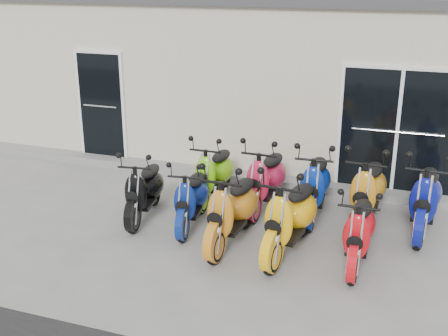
{
  "coord_description": "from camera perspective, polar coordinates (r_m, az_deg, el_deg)",
  "views": [
    {
      "loc": [
        2.87,
        -7.56,
        3.82
      ],
      "look_at": [
        0.0,
        0.6,
        0.75
      ],
      "focal_mm": 45.0,
      "sensor_mm": 36.0,
      "label": 1
    }
  ],
  "objects": [
    {
      "name": "scooter_front_red",
      "position": [
        7.76,
        13.62,
        -5.43
      ],
      "size": [
        0.62,
        1.67,
        1.23
      ],
      "primitive_type": null,
      "rotation": [
        0.0,
        0.0,
        0.01
      ],
      "color": "red",
      "rests_on": "ground"
    },
    {
      "name": "scooter_back_red",
      "position": [
        9.29,
        4.3,
        -0.33
      ],
      "size": [
        0.73,
        1.84,
        1.34
      ],
      "primitive_type": null,
      "rotation": [
        0.0,
        0.0,
        -0.04
      ],
      "color": "#BE1C3F",
      "rests_on": "ground"
    },
    {
      "name": "ground",
      "position": [
        8.94,
        -1.28,
        -5.75
      ],
      "size": [
        80.0,
        80.0,
        0.0
      ],
      "primitive_type": "plane",
      "color": "gray",
      "rests_on": "ground"
    },
    {
      "name": "door_left",
      "position": [
        11.75,
        -12.35,
        6.51
      ],
      "size": [
        1.07,
        0.08,
        2.22
      ],
      "primitive_type": "cube",
      "color": "black",
      "rests_on": "front_step"
    },
    {
      "name": "scooter_front_blue",
      "position": [
        8.66,
        -3.36,
        -2.38
      ],
      "size": [
        0.81,
        1.67,
        1.18
      ],
      "primitive_type": null,
      "rotation": [
        0.0,
        0.0,
        0.15
      ],
      "color": "navy",
      "rests_on": "ground"
    },
    {
      "name": "front_step",
      "position": [
        10.68,
        2.53,
        -1.01
      ],
      "size": [
        14.0,
        0.4,
        0.15
      ],
      "primitive_type": "cube",
      "color": "gray",
      "rests_on": "ground"
    },
    {
      "name": "scooter_front_black",
      "position": [
        9.02,
        -8.16,
        -1.47
      ],
      "size": [
        0.86,
        1.74,
        1.23
      ],
      "primitive_type": null,
      "rotation": [
        0.0,
        0.0,
        0.16
      ],
      "color": "black",
      "rests_on": "ground"
    },
    {
      "name": "scooter_back_blue",
      "position": [
        9.11,
        9.29,
        -0.88
      ],
      "size": [
        0.81,
        1.89,
        1.36
      ],
      "primitive_type": null,
      "rotation": [
        0.0,
        0.0,
        0.08
      ],
      "color": "#082996",
      "rests_on": "ground"
    },
    {
      "name": "scooter_back_green",
      "position": [
        9.61,
        -1.04,
        0.19
      ],
      "size": [
        0.63,
        1.72,
        1.27
      ],
      "primitive_type": null,
      "rotation": [
        0.0,
        0.0,
        0.0
      ],
      "color": "#70D10F",
      "rests_on": "ground"
    },
    {
      "name": "scooter_front_orange_b",
      "position": [
        7.84,
        6.79,
        -4.01
      ],
      "size": [
        0.93,
        1.98,
        1.41
      ],
      "primitive_type": null,
      "rotation": [
        0.0,
        0.0,
        -0.13
      ],
      "color": "yellow",
      "rests_on": "ground"
    },
    {
      "name": "door_right",
      "position": [
        10.06,
        17.23,
        3.92
      ],
      "size": [
        2.02,
        0.08,
        2.22
      ],
      "primitive_type": "cube",
      "color": "black",
      "rests_on": "front_step"
    },
    {
      "name": "building",
      "position": [
        13.26,
        6.71,
        9.78
      ],
      "size": [
        14.0,
        6.0,
        3.2
      ],
      "primitive_type": "cube",
      "color": "beige",
      "rests_on": "ground"
    },
    {
      "name": "scooter_back_yellow",
      "position": [
        8.99,
        14.47,
        -1.42
      ],
      "size": [
        0.82,
        1.94,
        1.4
      ],
      "primitive_type": null,
      "rotation": [
        0.0,
        0.0,
        -0.07
      ],
      "color": "orange",
      "rests_on": "ground"
    },
    {
      "name": "scooter_front_orange_a",
      "position": [
        8.06,
        0.83,
        -3.35
      ],
      "size": [
        0.76,
        1.88,
        1.37
      ],
      "primitive_type": null,
      "rotation": [
        0.0,
        0.0,
        -0.05
      ],
      "color": "orange",
      "rests_on": "ground"
    },
    {
      "name": "scooter_back_extra",
      "position": [
        8.97,
        19.87,
        -2.02
      ],
      "size": [
        0.82,
        1.94,
        1.4
      ],
      "primitive_type": null,
      "rotation": [
        0.0,
        0.0,
        -0.07
      ],
      "color": "navy",
      "rests_on": "ground"
    }
  ]
}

